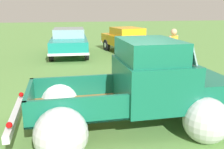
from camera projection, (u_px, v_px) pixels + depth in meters
ground_plane at (123, 126)px, 5.67m from camera, size 80.00×80.00×0.00m
vintage_pickup_truck at (141, 93)px, 5.55m from camera, size 4.66×2.83×1.96m
show_car_0 at (69, 41)px, 13.86m from camera, size 2.11×4.79×1.43m
show_car_1 at (128, 39)px, 14.39m from camera, size 2.59×4.44×1.43m
spectator_1 at (173, 49)px, 9.62m from camera, size 0.50×0.47×1.79m
lane_cone_0 at (131, 83)px, 7.78m from camera, size 0.36×0.36×0.63m
lane_cone_1 at (144, 80)px, 8.15m from camera, size 0.36×0.36×0.63m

